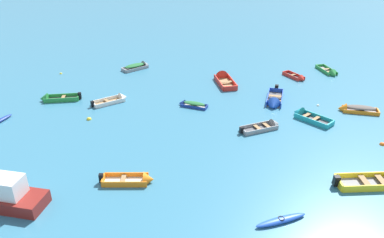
% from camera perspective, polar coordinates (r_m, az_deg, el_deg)
% --- Properties ---
extents(rowboat_grey_outer_right, '(3.85, 2.44, 1.05)m').
position_cam_1_polar(rowboat_grey_outer_right, '(32.75, 11.56, -1.07)').
color(rowboat_grey_outer_right, '#4C4C51').
rests_on(rowboat_grey_outer_right, ground_plane).
extents(rowboat_red_far_left, '(2.45, 4.80, 1.50)m').
position_cam_1_polar(rowboat_red_far_left, '(42.70, 4.74, 6.22)').
color(rowboat_red_far_left, '#99754C').
rests_on(rowboat_red_far_left, ground_plane).
extents(rowboat_deep_blue_center, '(3.01, 1.80, 0.81)m').
position_cam_1_polar(rowboat_deep_blue_center, '(36.09, -0.34, 2.32)').
color(rowboat_deep_blue_center, beige).
rests_on(rowboat_deep_blue_center, ground_plane).
extents(kayak_blue_foreground_center, '(3.27, 1.62, 0.31)m').
position_cam_1_polar(kayak_blue_foreground_center, '(23.02, 13.52, -14.87)').
color(kayak_blue_foreground_center, blue).
rests_on(kayak_blue_foreground_center, ground_plane).
extents(rowboat_green_near_left, '(1.89, 3.91, 1.07)m').
position_cam_1_polar(rowboat_green_near_left, '(47.57, 20.52, 6.68)').
color(rowboat_green_near_left, gray).
rests_on(rowboat_green_near_left, ground_plane).
extents(rowboat_orange_midfield_left, '(3.78, 1.82, 1.06)m').
position_cam_1_polar(rowboat_orange_midfield_left, '(38.18, 23.63, 1.45)').
color(rowboat_orange_midfield_left, gray).
rests_on(rowboat_orange_midfield_left, ground_plane).
extents(rowboat_yellow_near_right, '(4.91, 1.78, 1.37)m').
position_cam_1_polar(rowboat_yellow_near_right, '(28.27, 27.28, -8.53)').
color(rowboat_yellow_near_right, gray).
rests_on(rowboat_yellow_near_right, ground_plane).
extents(rowboat_turquoise_back_row_left, '(3.50, 3.57, 1.26)m').
position_cam_1_polar(rowboat_turquoise_back_row_left, '(35.37, 16.91, 0.51)').
color(rowboat_turquoise_back_row_left, '#4C4C51').
rests_on(rowboat_turquoise_back_row_left, ground_plane).
extents(rowboat_white_cluster_outer, '(3.54, 2.93, 1.09)m').
position_cam_1_polar(rowboat_white_cluster_outer, '(37.98, -11.54, 2.97)').
color(rowboat_white_cluster_outer, '#99754C').
rests_on(rowboat_white_cluster_outer, ground_plane).
extents(rowboat_grey_far_right, '(3.54, 3.27, 1.20)m').
position_cam_1_polar(rowboat_grey_far_right, '(47.11, -8.11, 8.09)').
color(rowboat_grey_far_right, gray).
rests_on(rowboat_grey_far_right, ground_plane).
extents(rowboat_red_cluster_inner, '(2.38, 3.20, 0.91)m').
position_cam_1_polar(rowboat_red_cluster_inner, '(44.67, 16.00, 6.09)').
color(rowboat_red_cluster_inner, '#4C4C51').
rests_on(rowboat_red_cluster_inner, ground_plane).
extents(rowboat_blue_back_row_center, '(2.52, 4.83, 1.36)m').
position_cam_1_polar(rowboat_blue_back_row_center, '(37.42, 12.51, 2.60)').
color(rowboat_blue_back_row_center, '#4C4C51').
rests_on(rowboat_blue_back_row_center, ground_plane).
extents(rowboat_green_back_row_right, '(4.12, 1.71, 1.11)m').
position_cam_1_polar(rowboat_green_back_row_right, '(39.89, -20.58, 2.96)').
color(rowboat_green_back_row_right, '#4C4C51').
rests_on(rowboat_green_back_row_right, ground_plane).
extents(rowboat_orange_outer_left, '(3.69, 1.18, 1.02)m').
position_cam_1_polar(rowboat_orange_outer_left, '(25.67, -8.53, -9.26)').
color(rowboat_orange_outer_left, beige).
rests_on(rowboat_orange_outer_left, ground_plane).
extents(mooring_buoy_between_boats_right, '(0.42, 0.42, 0.42)m').
position_cam_1_polar(mooring_buoy_between_boats_right, '(33.34, 27.18, -3.53)').
color(mooring_buoy_between_boats_right, orange).
rests_on(mooring_buoy_between_boats_right, ground_plane).
extents(mooring_buoy_between_boats_left, '(0.31, 0.31, 0.31)m').
position_cam_1_polar(mooring_buoy_between_boats_left, '(47.43, -19.50, 6.56)').
color(mooring_buoy_between_boats_left, yellow).
rests_on(mooring_buoy_between_boats_left, ground_plane).
extents(mooring_buoy_trailing, '(0.44, 0.44, 0.44)m').
position_cam_1_polar(mooring_buoy_trailing, '(34.86, -15.54, -0.08)').
color(mooring_buoy_trailing, yellow).
rests_on(mooring_buoy_trailing, ground_plane).
extents(mooring_buoy_central, '(0.28, 0.28, 0.28)m').
position_cam_1_polar(mooring_buoy_central, '(38.30, 18.79, 1.94)').
color(mooring_buoy_central, silver).
rests_on(mooring_buoy_central, ground_plane).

